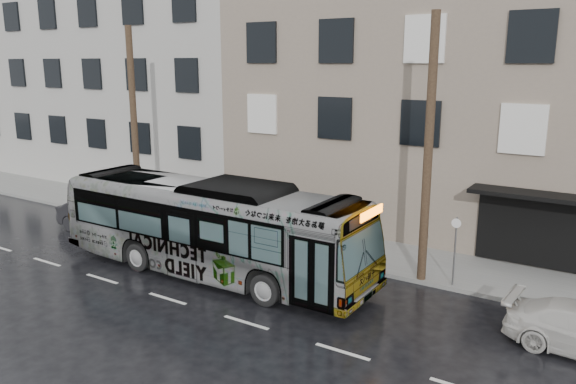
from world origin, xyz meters
name	(u,v)px	position (x,y,z in m)	size (l,w,h in m)	color
ground	(217,275)	(0.00, 0.00, 0.00)	(120.00, 120.00, 0.00)	black
sidewalk	(289,238)	(0.00, 4.90, 0.07)	(90.00, 3.60, 0.15)	gray
building_taupe	(464,106)	(5.00, 12.70, 5.50)	(20.00, 12.00, 11.00)	gray
building_grey	(145,56)	(-18.00, 14.20, 8.00)	(26.00, 15.00, 16.00)	#A8A59F
utility_pole_front	(428,151)	(6.50, 3.30, 4.65)	(0.30, 0.30, 9.00)	#4C3A26
utility_pole_rear	(134,126)	(-7.50, 3.30, 4.65)	(0.30, 0.30, 9.00)	#4C3A26
sign_post	(455,252)	(7.60, 3.30, 1.35)	(0.06, 0.06, 2.40)	slate
bus	(211,227)	(-0.29, 0.08, 1.73)	(2.91, 12.45, 3.47)	#B2B2B2
dark_sedan	(99,217)	(-7.81, 1.19, 0.73)	(1.55, 4.45, 1.47)	black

